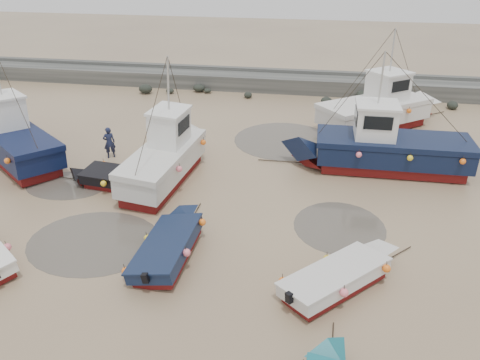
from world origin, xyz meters
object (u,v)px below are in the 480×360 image
object	(u,v)px
cabin_boat_0	(10,137)
cabin_boat_2	(381,147)
cabin_boat_1	(167,154)
person	(111,157)
dinghy_4	(117,177)
dinghy_1	(172,242)
dinghy_3	(344,274)
cabin_boat_3	(382,108)

from	to	relation	value
cabin_boat_0	cabin_boat_2	world-z (taller)	same
cabin_boat_1	person	distance (m)	4.62
cabin_boat_1	cabin_boat_2	bearing A→B (deg)	20.90
dinghy_4	dinghy_1	bearing A→B (deg)	-131.65
dinghy_1	person	distance (m)	10.29
cabin_boat_0	person	xyz separation A→B (m)	(5.23, 1.18, -1.33)
cabin_boat_2	person	world-z (taller)	cabin_boat_2
cabin_boat_1	dinghy_4	bearing A→B (deg)	-142.24
dinghy_4	person	world-z (taller)	dinghy_4
dinghy_3	dinghy_4	bearing A→B (deg)	-163.74
cabin_boat_0	cabin_boat_1	world-z (taller)	same
person	dinghy_3	bearing A→B (deg)	112.65
cabin_boat_1	cabin_boat_3	world-z (taller)	same
cabin_boat_1	cabin_boat_2	xyz separation A→B (m)	(10.81, 2.90, -0.05)
person	cabin_boat_2	bearing A→B (deg)	152.03
cabin_boat_0	cabin_boat_2	size ratio (longest dim) A/B	0.81
dinghy_4	person	bearing A→B (deg)	35.13
dinghy_1	cabin_boat_1	world-z (taller)	cabin_boat_1
cabin_boat_3	cabin_boat_1	bearing A→B (deg)	-88.36
cabin_boat_0	cabin_boat_3	size ratio (longest dim) A/B	0.98
dinghy_1	person	world-z (taller)	dinghy_1
dinghy_1	dinghy_4	bearing A→B (deg)	133.65
dinghy_3	dinghy_4	xyz separation A→B (m)	(-10.95, 5.80, 0.00)
dinghy_1	dinghy_3	xyz separation A→B (m)	(6.54, -0.86, -0.00)
dinghy_3	cabin_boat_3	world-z (taller)	cabin_boat_3
dinghy_4	cabin_boat_0	world-z (taller)	cabin_boat_0
dinghy_1	cabin_boat_0	xyz separation A→B (m)	(-11.41, 7.03, 0.79)
cabin_boat_2	person	size ratio (longest dim) A/B	6.15
dinghy_3	cabin_boat_1	distance (m)	11.34
dinghy_3	cabin_boat_0	distance (m)	19.62
cabin_boat_2	dinghy_3	bearing A→B (deg)	167.86
person	cabin_boat_0	bearing A→B (deg)	-19.15
cabin_boat_0	cabin_boat_1	bearing A→B (deg)	-57.13
dinghy_1	cabin_boat_2	bearing A→B (deg)	48.84
cabin_boat_1	cabin_boat_2	size ratio (longest dim) A/B	0.87
dinghy_1	cabin_boat_3	distance (m)	18.28
dinghy_1	cabin_boat_2	distance (m)	12.65
dinghy_3	cabin_boat_2	distance (m)	10.32
dinghy_1	cabin_boat_2	world-z (taller)	cabin_boat_2
dinghy_1	cabin_boat_2	size ratio (longest dim) A/B	0.58
dinghy_1	cabin_boat_0	bearing A→B (deg)	150.28
cabin_boat_3	person	xyz separation A→B (m)	(-15.45, -7.53, -1.33)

